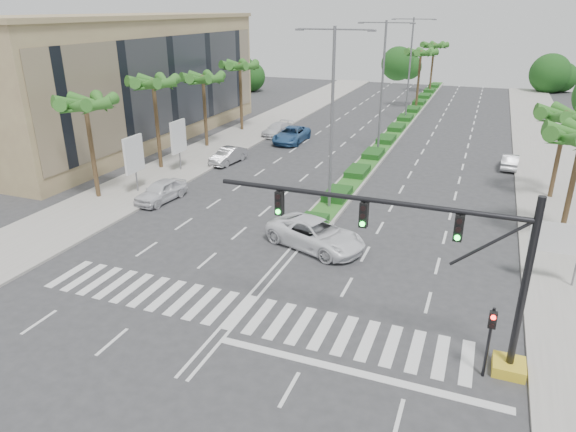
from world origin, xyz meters
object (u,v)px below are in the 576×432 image
Objects in this scene: car_parked_a at (161,191)px; car_parked_b at (228,156)px; car_parked_d at (277,129)px; car_parked_c at (292,135)px; car_crossing at (316,234)px; car_right at (510,161)px.

car_parked_a is 10.43m from car_parked_b.
car_parked_b is at bearing -82.77° from car_parked_d.
car_parked_c is (2.55, 9.28, 0.10)m from car_parked_b.
car_crossing is at bearing -55.86° from car_parked_d.
car_parked_b is 1.10× the size of car_right.
car_parked_a is at bearing 40.68° from car_right.
car_parked_d is 1.21× the size of car_right.
car_parked_c is 3.44m from car_parked_d.
car_parked_a is at bearing -82.77° from car_parked_d.
car_crossing is (10.31, -23.02, 0.04)m from car_parked_c.
car_parked_c is (2.55, 19.70, 0.04)m from car_parked_a.
car_parked_b reaches higher than car_parked_d.
car_parked_c reaches higher than car_parked_a.
car_right is (10.74, 21.22, -0.20)m from car_crossing.
car_parked_a is at bearing 95.86° from car_crossing.
car_parked_a is 1.05× the size of car_parked_b.
car_parked_c is 0.95× the size of car_crossing.
car_parked_c is 1.49× the size of car_right.
car_parked_d is at bearing -6.38° from car_right.
car_parked_a is at bearing -98.16° from car_parked_c.
car_parked_b is 9.62m from car_parked_c.
car_parked_c reaches higher than car_right.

